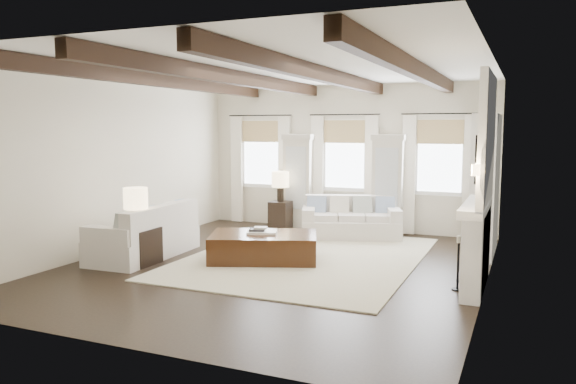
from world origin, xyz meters
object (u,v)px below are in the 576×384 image
at_px(sofa_back, 351,221).
at_px(side_table_front, 137,246).
at_px(ottoman, 264,247).
at_px(side_table_back, 280,216).
at_px(sofa_left, 148,236).

relative_size(sofa_back, side_table_front, 3.61).
height_order(sofa_back, ottoman, sofa_back).
distance_m(ottoman, side_table_back, 2.92).
bearing_deg(side_table_front, ottoman, 29.63).
distance_m(sofa_back, side_table_front, 4.45).
distance_m(sofa_left, side_table_front, 0.53).
xyz_separation_m(ottoman, side_table_back, (-0.92, 2.77, 0.09)).
bearing_deg(ottoman, sofa_left, 174.32).
distance_m(sofa_back, ottoman, 2.67).
distance_m(sofa_back, sofa_left, 4.16).
height_order(sofa_back, side_table_front, sofa_back).
xyz_separation_m(sofa_back, sofa_left, (-2.77, -3.10, 0.04)).
distance_m(sofa_back, side_table_back, 1.71).
bearing_deg(sofa_left, side_table_back, 71.95).
height_order(sofa_back, side_table_back, sofa_back).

